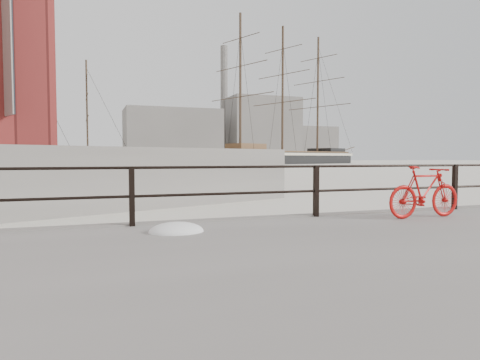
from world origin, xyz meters
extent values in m
plane|color=white|center=(0.00, 0.00, 0.00)|extent=(400.00, 400.00, 0.00)
imported|color=#B40E0C|center=(-1.65, -1.01, 0.85)|extent=(1.65, 0.27, 0.99)
ellipsoid|color=white|center=(-6.42, -0.97, 0.50)|extent=(0.86, 0.68, 0.31)
cube|color=gray|center=(20.00, 140.00, 9.00)|extent=(32.00, 18.00, 18.00)
cube|color=gray|center=(55.00, 145.00, 12.00)|extent=(26.00, 20.00, 24.00)
cube|color=gray|center=(78.00, 150.00, 7.00)|extent=(20.00, 16.00, 14.00)
cylinder|color=gray|center=(42.00, 150.00, 22.00)|extent=(2.80, 2.80, 44.00)
camera|label=1|loc=(-7.69, -7.47, 1.50)|focal=32.00mm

